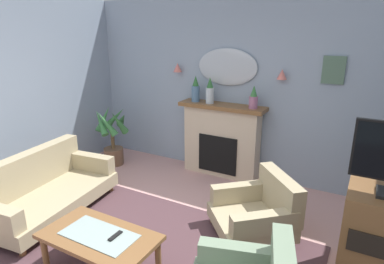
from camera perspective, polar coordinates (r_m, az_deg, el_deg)
wall_back at (r=5.14m, az=8.77°, el=7.23°), size 6.26×0.10×2.74m
fireplace at (r=5.23m, az=5.09°, el=-1.50°), size 1.36×0.36×1.16m
mantel_vase_centre at (r=5.20m, az=0.62°, el=7.26°), size 0.13×0.13×0.41m
mantel_vase_right at (r=5.09m, az=3.12°, el=6.98°), size 0.13×0.13×0.40m
mantel_vase_left at (r=4.84m, az=10.62°, el=5.76°), size 0.13×0.13×0.34m
wall_mirror at (r=5.11m, az=6.10°, el=11.14°), size 0.96×0.06×0.56m
wall_sconce_left at (r=5.46m, az=-2.52°, el=11.10°), size 0.14×0.14×0.14m
wall_sconce_right at (r=4.80m, az=15.34°, el=9.61°), size 0.14×0.14×0.14m
framed_picture at (r=4.74m, az=23.34°, el=9.82°), size 0.28×0.03×0.36m
coffee_table at (r=3.35m, az=-15.73°, el=-17.58°), size 1.10×0.60×0.45m
tv_remote at (r=3.24m, az=-13.15°, el=-17.18°), size 0.04×0.16×0.02m
floral_couch at (r=4.65m, az=-24.33°, el=-8.94°), size 1.05×1.80×0.76m
armchair_in_corner at (r=3.89m, az=11.49°, el=-13.19°), size 1.14×1.14×0.71m
potted_plant_corner_palm at (r=5.78m, az=-13.64°, el=-0.69°), size 0.62×0.64×1.01m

